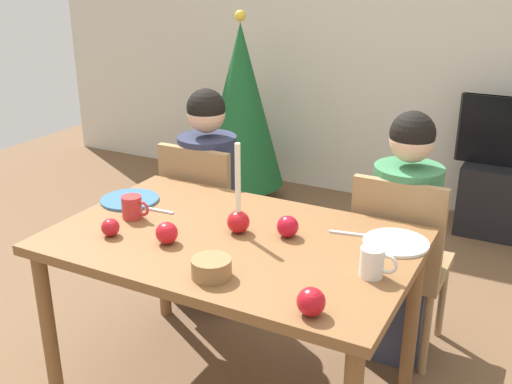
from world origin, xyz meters
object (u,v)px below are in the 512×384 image
plate_left (130,200)px  apple_near_candle (288,226)px  apple_by_left_plate (311,302)px  christmas_tree (241,106)px  dining_table (232,256)px  mug_left (133,207)px  mug_right (373,262)px  apple_far_edge (110,227)px  apple_by_right_mug (167,233)px  tv_stand (510,201)px  person_left_child (209,203)px  chair_left (206,215)px  person_right_child (402,242)px  plate_right (396,243)px  bowl_walnuts (211,268)px  chair_right (399,257)px  candle_centerpiece (238,215)px

plate_left → apple_near_candle: bearing=-0.8°
apple_by_left_plate → christmas_tree: bearing=123.2°
plate_left → apple_near_candle: (0.78, -0.01, 0.04)m
dining_table → mug_left: mug_left is taller
mug_right → apple_by_left_plate: 0.33m
apple_by_left_plate → apple_far_edge: 0.92m
apple_far_edge → apple_by_right_mug: bearing=11.4°
christmas_tree → mug_right: (1.65, -2.07, 0.06)m
plate_left → tv_stand: bearing=56.8°
dining_table → mug_left: 0.48m
person_left_child → apple_near_candle: (0.70, -0.54, 0.22)m
apple_by_right_mug → tv_stand: bearing=67.3°
chair_left → apple_by_left_plate: chair_left is taller
person_right_child → apple_far_edge: bearing=-137.9°
plate_right → apple_by_right_mug: (-0.77, -0.40, 0.04)m
bowl_walnuts → apple_near_candle: size_ratio=1.61×
dining_table → plate_left: bearing=169.0°
dining_table → apple_by_left_plate: bearing=-37.1°
tv_stand → plate_right: size_ratio=2.58×
chair_right → mug_left: 1.20m
apple_by_right_mug → mug_right: bearing=8.3°
dining_table → mug_left: bearing=-176.3°
mug_left → person_left_child: bearing=94.4°
chair_left → bowl_walnuts: 1.13m
chair_right → christmas_tree: bearing=138.5°
plate_left → person_left_child: bearing=80.9°
plate_left → chair_right: bearing=23.9°
candle_centerpiece → mug_right: (0.58, -0.10, -0.02)m
mug_left → mug_right: mug_right is taller
chair_right → apple_by_left_plate: 1.01m
tv_stand → candle_centerpiece: candle_centerpiece is taller
bowl_walnuts → plate_left: bearing=148.5°
mug_right → apple_near_candle: bearing=158.4°
dining_table → plate_left: plate_left is taller
mug_right → chair_left: bearing=148.8°
chair_right → person_left_child: size_ratio=0.77×
person_right_child → mug_left: bearing=-145.4°
apple_far_edge → bowl_walnuts: bearing=-10.5°
mug_right → bowl_walnuts: (-0.48, -0.26, -0.02)m
mug_left → apple_far_edge: 0.18m
chair_right → mug_right: chair_right is taller
bowl_walnuts → apple_by_left_plate: bearing=-8.9°
candle_centerpiece → apple_by_right_mug: size_ratio=4.30×
plate_left → apple_far_edge: bearing=-62.6°
bowl_walnuts → plate_right: bearing=48.0°
dining_table → apple_by_right_mug: size_ratio=16.40×
dining_table → apple_by_right_mug: (-0.19, -0.16, 0.13)m
tv_stand → apple_by_left_plate: (-0.35, -2.67, 0.55)m
mug_left → plate_left: bearing=133.0°
christmas_tree → apple_far_edge: christmas_tree is taller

